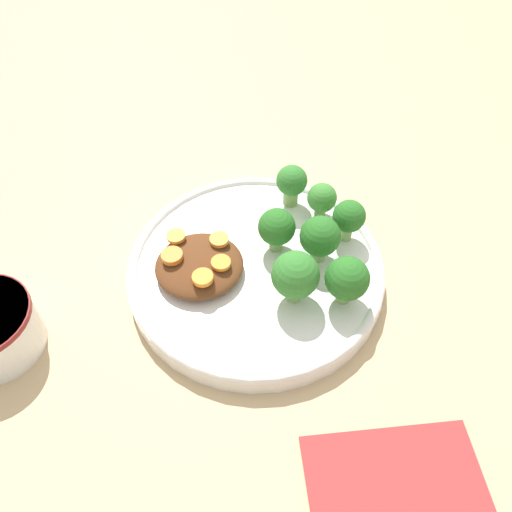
# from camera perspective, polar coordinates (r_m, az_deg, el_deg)

# --- Properties ---
(ground_plane) EXTENTS (4.00, 4.00, 0.00)m
(ground_plane) POSITION_cam_1_polar(r_m,az_deg,el_deg) (0.55, -0.00, -2.37)
(ground_plane) COLOR tan
(plate) EXTENTS (0.28, 0.28, 0.03)m
(plate) POSITION_cam_1_polar(r_m,az_deg,el_deg) (0.54, -0.00, -1.48)
(plate) COLOR white
(plate) RESTS_ON ground_plane
(stew_mound) EXTENTS (0.09, 0.09, 0.02)m
(stew_mound) POSITION_cam_1_polar(r_m,az_deg,el_deg) (0.53, -6.52, -0.88)
(stew_mound) COLOR #5B3319
(stew_mound) RESTS_ON plate
(broccoli_floret_0) EXTENTS (0.04, 0.04, 0.06)m
(broccoli_floret_0) POSITION_cam_1_polar(r_m,az_deg,el_deg) (0.52, 7.43, 1.78)
(broccoli_floret_0) COLOR #7FA85B
(broccoli_floret_0) RESTS_ON plate
(broccoli_floret_1) EXTENTS (0.04, 0.04, 0.05)m
(broccoli_floret_1) POSITION_cam_1_polar(r_m,az_deg,el_deg) (0.58, 4.09, 8.37)
(broccoli_floret_1) COLOR #7FA85B
(broccoli_floret_1) RESTS_ON plate
(broccoli_floret_2) EXTENTS (0.05, 0.05, 0.06)m
(broccoli_floret_2) POSITION_cam_1_polar(r_m,az_deg,el_deg) (0.48, 4.52, -2.25)
(broccoli_floret_2) COLOR #7FA85B
(broccoli_floret_2) RESTS_ON plate
(broccoli_floret_3) EXTENTS (0.04, 0.04, 0.06)m
(broccoli_floret_3) POSITION_cam_1_polar(r_m,az_deg,el_deg) (0.49, 10.37, -2.62)
(broccoli_floret_3) COLOR #7FA85B
(broccoli_floret_3) RESTS_ON plate
(broccoli_floret_4) EXTENTS (0.04, 0.04, 0.05)m
(broccoli_floret_4) POSITION_cam_1_polar(r_m,az_deg,el_deg) (0.55, 10.57, 4.35)
(broccoli_floret_4) COLOR #7FA85B
(broccoli_floret_4) RESTS_ON plate
(broccoli_floret_5) EXTENTS (0.04, 0.04, 0.05)m
(broccoli_floret_5) POSITION_cam_1_polar(r_m,az_deg,el_deg) (0.53, 2.38, 3.23)
(broccoli_floret_5) COLOR #7FA85B
(broccoli_floret_5) RESTS_ON plate
(broccoli_floret_6) EXTENTS (0.03, 0.03, 0.04)m
(broccoli_floret_6) POSITION_cam_1_polar(r_m,az_deg,el_deg) (0.57, 7.53, 6.51)
(broccoli_floret_6) COLOR #7FA85B
(broccoli_floret_6) RESTS_ON plate
(carrot_slice_0) EXTENTS (0.02, 0.02, 0.00)m
(carrot_slice_0) POSITION_cam_1_polar(r_m,az_deg,el_deg) (0.51, -4.03, -0.77)
(carrot_slice_0) COLOR orange
(carrot_slice_0) RESTS_ON stew_mound
(carrot_slice_1) EXTENTS (0.02, 0.02, 0.00)m
(carrot_slice_1) POSITION_cam_1_polar(r_m,az_deg,el_deg) (0.54, -9.13, 2.26)
(carrot_slice_1) COLOR orange
(carrot_slice_1) RESTS_ON stew_mound
(carrot_slice_2) EXTENTS (0.02, 0.02, 0.01)m
(carrot_slice_2) POSITION_cam_1_polar(r_m,az_deg,el_deg) (0.50, -6.12, -2.46)
(carrot_slice_2) COLOR orange
(carrot_slice_2) RESTS_ON stew_mound
(carrot_slice_3) EXTENTS (0.02, 0.02, 0.01)m
(carrot_slice_3) POSITION_cam_1_polar(r_m,az_deg,el_deg) (0.52, -9.57, 0.02)
(carrot_slice_3) COLOR orange
(carrot_slice_3) RESTS_ON stew_mound
(carrot_slice_4) EXTENTS (0.02, 0.02, 0.00)m
(carrot_slice_4) POSITION_cam_1_polar(r_m,az_deg,el_deg) (0.53, -4.23, 1.88)
(carrot_slice_4) COLOR orange
(carrot_slice_4) RESTS_ON stew_mound
(napkin) EXTENTS (0.15, 0.10, 0.01)m
(napkin) POSITION_cam_1_polar(r_m,az_deg,el_deg) (0.47, 15.80, -23.94)
(napkin) COLOR #B73333
(napkin) RESTS_ON ground_plane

